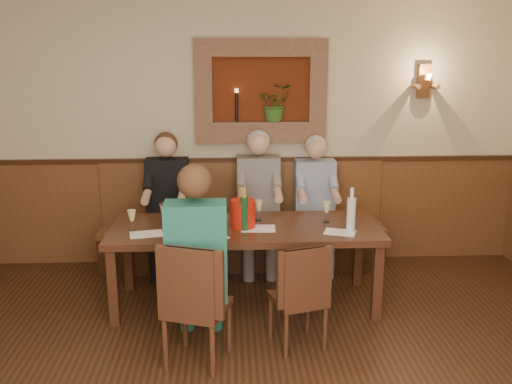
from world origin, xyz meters
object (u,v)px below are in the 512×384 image
bench (243,236)px  chair_near_left (197,328)px  spittoon_bucket (243,214)px  dining_table (245,234)px  person_bench_mid (259,213)px  chair_near_right (298,316)px  person_bench_right (315,215)px  water_bottle (351,215)px  wine_bottle_green_a (244,213)px  person_bench_left (168,215)px  person_chair_front (198,274)px  wine_bottle_green_b (190,204)px

bench → chair_near_left: (-0.39, -1.92, -0.05)m
spittoon_bucket → bench: bearing=88.9°
dining_table → person_bench_mid: person_bench_mid is taller
chair_near_right → person_bench_right: 1.68m
chair_near_left → person_bench_right: person_bench_right is taller
bench → person_bench_mid: person_bench_mid is taller
person_bench_right → water_bottle: bearing=-82.5°
chair_near_left → wine_bottle_green_a: size_ratio=2.51×
person_bench_mid → dining_table: bearing=-101.2°
chair_near_left → person_bench_mid: person_bench_mid is taller
wine_bottle_green_a → water_bottle: (0.91, -0.12, 0.01)m
person_bench_left → spittoon_bucket: size_ratio=5.88×
chair_near_right → person_bench_mid: size_ratio=0.58×
person_bench_left → person_chair_front: person_chair_front is taller
person_bench_left → person_bench_right: (1.54, 0.00, -0.02)m
person_bench_right → water_bottle: size_ratio=3.56×
person_bench_mid → person_bench_right: (0.59, 0.00, -0.03)m
spittoon_bucket → wine_bottle_green_b: bearing=160.2°
spittoon_bucket → chair_near_left: bearing=-111.3°
wine_bottle_green_a → spittoon_bucket: bearing=97.4°
chair_near_right → person_chair_front: (-0.78, -0.01, 0.37)m
water_bottle → person_bench_left: bearing=147.6°
person_bench_mid → person_bench_right: size_ratio=1.04×
chair_near_right → wine_bottle_green_a: (-0.40, 0.65, 0.66)m
chair_near_left → person_bench_right: size_ratio=0.68×
water_bottle → person_chair_front: bearing=-157.1°
person_bench_right → wine_bottle_green_b: bearing=-151.0°
dining_table → bench: 1.01m
dining_table → water_bottle: water_bottle is taller
person_bench_left → wine_bottle_green_a: size_ratio=3.78×
dining_table → wine_bottle_green_a: bearing=-94.0°
person_bench_mid → wine_bottle_green_a: (-0.17, -0.95, 0.29)m
chair_near_right → water_bottle: size_ratio=2.17×
dining_table → spittoon_bucket: spittoon_bucket is taller
person_bench_right → person_chair_front: 1.98m
person_bench_right → chair_near_right: bearing=-102.8°
person_bench_right → water_bottle: 1.13m
person_chair_front → water_bottle: (1.29, 0.54, 0.29)m
dining_table → chair_near_left: (-0.39, -0.98, -0.39)m
dining_table → bench: (0.00, 0.94, -0.35)m
chair_near_left → person_bench_right: 2.17m
spittoon_bucket → wine_bottle_green_b: size_ratio=0.59×
spittoon_bucket → water_bottle: size_ratio=0.62×
bench → person_bench_right: size_ratio=2.11×
person_chair_front → wine_bottle_green_a: 0.81m
water_bottle → wine_bottle_green_b: bearing=165.0°
bench → wine_bottle_green_b: wine_bottle_green_b is taller
person_bench_right → wine_bottle_green_a: (-0.77, -0.95, 0.32)m
person_bench_left → water_bottle: person_bench_left is taller
person_bench_left → chair_near_right: bearing=-53.7°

